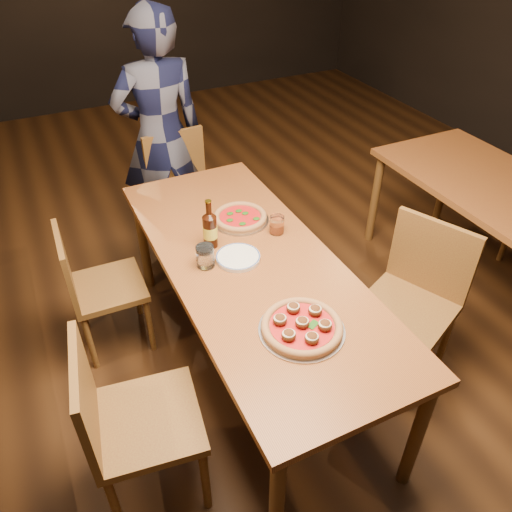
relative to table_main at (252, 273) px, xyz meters
name	(u,v)px	position (x,y,z in m)	size (l,w,h in m)	color
ground	(252,363)	(0.00, 0.00, -0.68)	(9.00, 9.00, 0.00)	black
room_shell	(250,19)	(0.00, 0.00, 1.18)	(9.00, 9.00, 9.00)	black
table_main	(252,273)	(0.00, 0.00, 0.00)	(0.80, 2.00, 0.75)	maroon
chair_main_nw	(147,420)	(-0.69, -0.45, -0.21)	(0.44, 0.44, 0.94)	brown
chair_main_sw	(108,286)	(-0.65, 0.53, -0.26)	(0.39, 0.39, 0.84)	brown
chair_main_e	(406,309)	(0.70, -0.39, -0.20)	(0.44, 0.44, 0.95)	brown
chair_end	(189,200)	(0.06, 1.16, -0.21)	(0.43, 0.43, 0.93)	brown
pizza_meatball	(302,326)	(-0.01, -0.51, 0.10)	(0.36, 0.36, 0.07)	#B7B7BF
pizza_margherita	(240,217)	(0.10, 0.36, 0.09)	(0.32, 0.32, 0.04)	#B7B7BF
plate_stack	(238,258)	(-0.05, 0.05, 0.08)	(0.22, 0.22, 0.02)	white
beer_bottle	(210,230)	(-0.13, 0.21, 0.17)	(0.07, 0.07, 0.26)	black
water_glass	(205,256)	(-0.21, 0.07, 0.13)	(0.09, 0.09, 0.11)	white
amber_glass	(277,225)	(0.23, 0.17, 0.12)	(0.08, 0.08, 0.10)	#A94213
diner	(161,136)	(-0.02, 1.42, 0.17)	(0.62, 0.41, 1.69)	black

